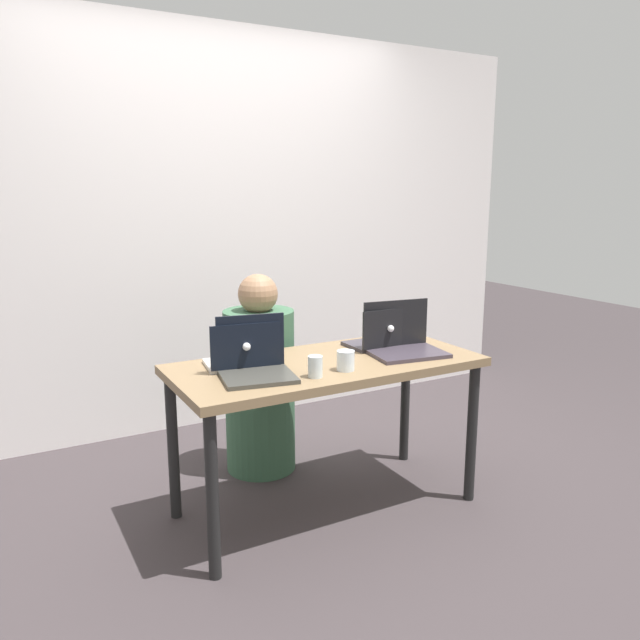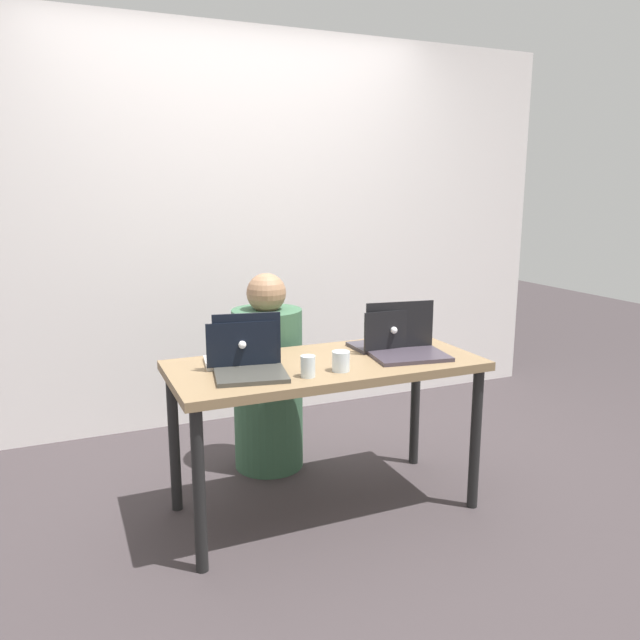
% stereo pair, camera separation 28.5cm
% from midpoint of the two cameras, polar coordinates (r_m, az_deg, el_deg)
% --- Properties ---
extents(ground_plane, '(12.00, 12.00, 0.00)m').
position_cam_midpoint_polar(ground_plane, '(3.11, 3.22, -16.80)').
color(ground_plane, '#3A3234').
extents(back_wall, '(4.50, 0.10, 2.47)m').
position_cam_midpoint_polar(back_wall, '(4.04, -5.52, 8.17)').
color(back_wall, silver).
rests_on(back_wall, ground).
extents(desk, '(1.40, 0.63, 0.72)m').
position_cam_midpoint_polar(desk, '(2.86, 3.37, -5.35)').
color(desk, olive).
rests_on(desk, ground).
extents(person_at_center, '(0.43, 0.43, 1.07)m').
position_cam_midpoint_polar(person_at_center, '(3.36, -2.36, -5.78)').
color(person_at_center, '#385F43').
rests_on(person_at_center, ground).
extents(laptop_front_left, '(0.34, 0.31, 0.25)m').
position_cam_midpoint_polar(laptop_front_left, '(2.63, -3.41, -3.87)').
color(laptop_front_left, '#3C3B36').
rests_on(laptop_front_left, desk).
extents(laptop_back_left, '(0.34, 0.27, 0.21)m').
position_cam_midpoint_polar(laptop_back_left, '(2.77, -4.40, -3.26)').
color(laptop_back_left, silver).
rests_on(laptop_back_left, desk).
extents(laptop_back_right, '(0.30, 0.24, 0.20)m').
position_cam_midpoint_polar(laptop_back_right, '(3.07, 8.65, -1.84)').
color(laptop_back_right, '#39353D').
rests_on(laptop_back_right, desk).
extents(laptop_front_right, '(0.37, 0.31, 0.24)m').
position_cam_midpoint_polar(laptop_front_right, '(2.97, 10.59, -2.25)').
color(laptop_front_right, '#3B333D').
rests_on(laptop_front_right, desk).
extents(water_glass_center, '(0.08, 0.08, 0.09)m').
position_cam_midpoint_polar(water_glass_center, '(2.68, 5.00, -3.93)').
color(water_glass_center, silver).
rests_on(water_glass_center, desk).
extents(water_glass_left, '(0.06, 0.06, 0.09)m').
position_cam_midpoint_polar(water_glass_left, '(2.59, 2.04, -4.43)').
color(water_glass_left, silver).
rests_on(water_glass_left, desk).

